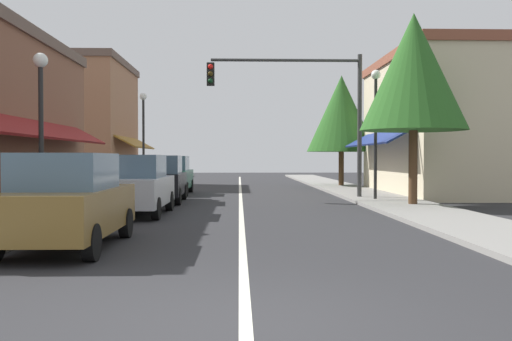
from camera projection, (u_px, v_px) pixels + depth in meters
name	position (u px, v px, depth m)	size (l,w,h in m)	color
ground_plane	(241.00, 198.00, 23.57)	(80.00, 80.00, 0.00)	#28282B
sidewalk_left	(109.00, 197.00, 23.40)	(2.60, 56.00, 0.12)	gray
sidewalk_right	(370.00, 196.00, 23.74)	(2.60, 56.00, 0.12)	gray
lane_center_stripe	(241.00, 198.00, 23.57)	(0.14, 52.00, 0.01)	silver
storefront_right_block	(444.00, 125.00, 25.78)	(6.51, 10.20, 6.44)	beige
storefront_far_left	(86.00, 124.00, 33.20)	(6.02, 8.20, 7.41)	#9E6B4C
parked_car_nearest_left	(67.00, 201.00, 10.35)	(1.80, 4.11, 1.77)	brown
parked_car_second_left	(136.00, 185.00, 16.36)	(1.81, 4.12, 1.77)	#B7BABF
parked_car_third_left	(160.00, 179.00, 21.10)	(1.86, 4.14, 1.77)	black
parked_car_far_left	(171.00, 175.00, 25.81)	(1.79, 4.10, 1.77)	#0F4C33
traffic_signal_mast_arm	(306.00, 99.00, 22.37)	(6.23, 0.50, 5.85)	#333333
street_lamp_left_near	(41.00, 108.00, 13.75)	(0.36, 0.36, 4.27)	black
street_lamp_right_mid	(376.00, 114.00, 21.24)	(0.36, 0.36, 5.03)	black
street_lamp_left_far	(143.00, 125.00, 28.51)	(0.36, 0.36, 5.00)	black
tree_right_near	(414.00, 72.00, 18.90)	(3.61, 3.61, 6.59)	#4C331E
tree_right_far	(341.00, 114.00, 31.82)	(3.94, 3.94, 6.38)	#4C331E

